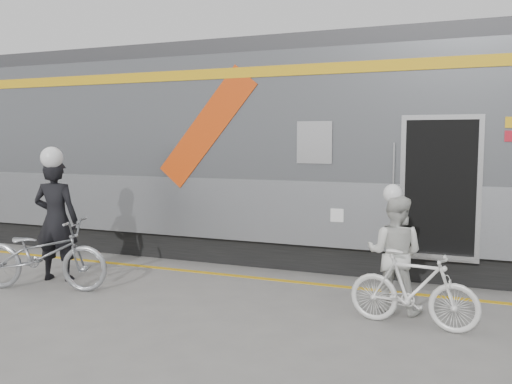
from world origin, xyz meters
The scene contains 9 objects.
ground centered at (0.00, 0.00, 0.00)m, with size 90.00×90.00×0.00m, color slate.
train centered at (0.31, 4.19, 2.05)m, with size 24.00×3.17×4.10m.
safety_strip centered at (0.00, 2.15, 0.00)m, with size 24.00×0.12×0.01m, color gold.
man centered at (-3.32, 0.84, 1.00)m, with size 0.73×0.48×1.99m, color black.
bicycle_left centered at (-3.12, 0.29, 0.55)m, with size 0.73×2.09×1.10m, color #9EA1A6.
woman centered at (2.03, 1.24, 0.79)m, with size 0.76×0.59×1.57m, color silver.
bicycle_right centered at (2.33, 0.69, 0.48)m, with size 0.45×1.58×0.95m, color silver.
helmet_man centered at (-3.32, 0.84, 2.17)m, with size 0.35×0.35×0.35m, color white.
helmet_woman centered at (2.03, 1.24, 1.70)m, with size 0.25×0.25×0.25m, color white.
Camera 1 is at (2.95, -6.04, 2.32)m, focal length 38.00 mm.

